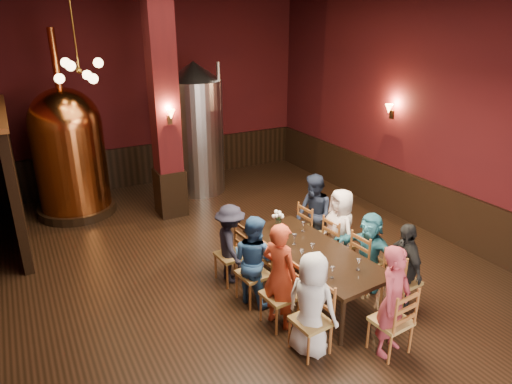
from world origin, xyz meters
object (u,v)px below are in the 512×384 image
dining_table (313,254)px  person_2 (253,260)px  copper_kettle (69,151)px  rose_vase (279,217)px  person_1 (280,275)px  person_0 (312,304)px  steel_vessel (196,129)px

dining_table → person_2: 0.91m
copper_kettle → rose_vase: size_ratio=11.46×
dining_table → person_1: 0.92m
person_0 → person_1: person_1 is taller
person_1 → copper_kettle: (-1.87, 5.41, 0.63)m
person_1 → copper_kettle: size_ratio=0.40×
person_2 → copper_kettle: 5.13m
person_2 → copper_kettle: bearing=-4.2°
dining_table → person_1: size_ratio=1.61×
copper_kettle → dining_table: bearing=-61.7°
steel_vessel → copper_kettle: bearing=-179.7°
dining_table → steel_vessel: bearing=83.7°
rose_vase → person_0: bearing=-109.5°
person_2 → steel_vessel: 4.94m
steel_vessel → rose_vase: steel_vessel is taller
dining_table → person_0: (-0.77, -1.06, 0.01)m
steel_vessel → rose_vase: 4.21m
person_0 → steel_vessel: (0.92, 6.09, 0.84)m
person_0 → person_2: person_0 is taller
dining_table → steel_vessel: size_ratio=0.80×
dining_table → person_1: (-0.82, -0.40, 0.08)m
person_1 → rose_vase: bearing=-50.6°
rose_vase → person_1: bearing=-120.3°
copper_kettle → person_0: bearing=-72.4°
person_0 → person_2: bearing=-20.6°
person_1 → steel_vessel: size_ratio=0.50×
copper_kettle → steel_vessel: 2.85m
person_1 → copper_kettle: 5.76m
person_2 → steel_vessel: steel_vessel is taller
person_0 → copper_kettle: (-1.93, 6.07, 0.70)m
person_0 → copper_kettle: bearing=-7.6°
person_1 → person_2: person_1 is taller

